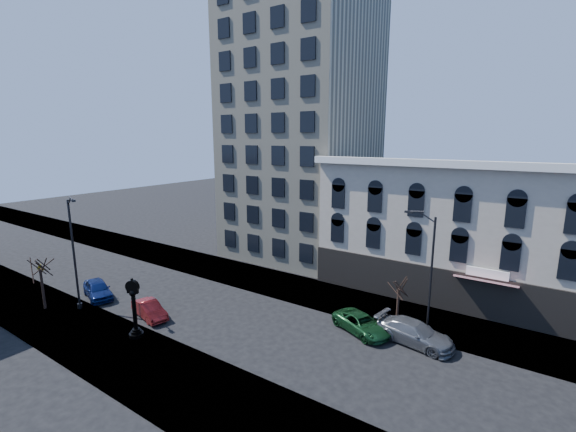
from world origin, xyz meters
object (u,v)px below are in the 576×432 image
Objects in this scene: car_near_a at (98,289)px; car_near_b at (149,310)px; street_lamp_near at (72,224)px; street_clock at (134,310)px; warning_sign at (41,273)px.

car_near_b is (7.22, 0.12, -0.12)m from car_near_a.
street_lamp_near is 2.42× the size of car_near_b.
street_clock is at bearing 15.14° from street_lamp_near.
street_clock is 14.36m from warning_sign.
warning_sign is (-14.36, 0.18, -0.14)m from street_clock.
car_near_b is (5.40, 2.57, -6.85)m from street_lamp_near.
street_lamp_near reaches higher than street_clock.
street_clock is at bearing -20.43° from warning_sign.
street_lamp_near reaches higher than car_near_a.
warning_sign is 0.59× the size of car_near_a.
car_near_a is (5.18, 2.29, -1.21)m from warning_sign.
street_lamp_near is 8.91m from warning_sign.
car_near_a is at bearing 103.86° from car_near_b.
street_lamp_near is 3.59× the size of warning_sign.
street_clock is at bearing -86.63° from car_near_a.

